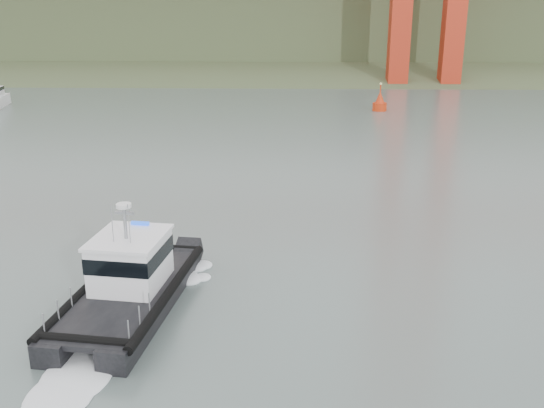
{
  "coord_description": "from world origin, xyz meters",
  "views": [
    {
      "loc": [
        1.82,
        -20.41,
        11.95
      ],
      "look_at": [
        0.88,
        8.55,
        2.4
      ],
      "focal_mm": 40.0,
      "sensor_mm": 36.0,
      "label": 1
    }
  ],
  "objects": [
    {
      "name": "ground",
      "position": [
        0.0,
        0.0,
        0.0
      ],
      "size": [
        400.0,
        400.0,
        0.0
      ],
      "primitive_type": "plane",
      "color": "slate",
      "rests_on": "ground"
    },
    {
      "name": "headlands",
      "position": [
        0.0,
        125.5,
        7.05
      ],
      "size": [
        500.0,
        105.36,
        27.12
      ],
      "color": "#3E512E",
      "rests_on": "ground"
    },
    {
      "name": "nav_buoy",
      "position": [
        12.26,
        51.67,
        0.92
      ],
      "size": [
        1.67,
        1.67,
        3.48
      ],
      "color": "red",
      "rests_on": "ground"
    },
    {
      "name": "patrol_boat",
      "position": [
        -4.78,
        2.03,
        1.16
      ],
      "size": [
        4.6,
        9.92,
        4.64
      ],
      "rotation": [
        0.0,
        0.0,
        -0.12
      ],
      "color": "black",
      "rests_on": "ground"
    }
  ]
}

